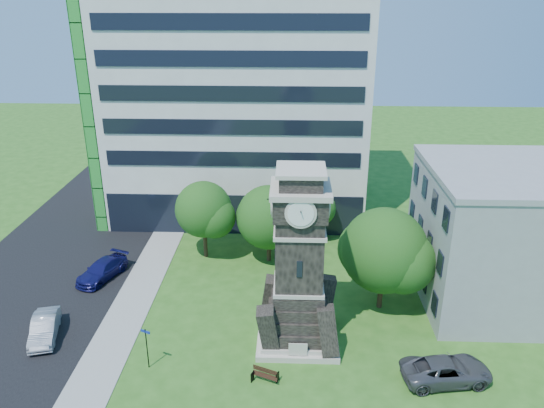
{
  "coord_description": "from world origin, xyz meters",
  "views": [
    {
      "loc": [
        2.4,
        -28.18,
        22.2
      ],
      "look_at": [
        1.04,
        7.63,
        7.59
      ],
      "focal_mm": 35.0,
      "sensor_mm": 36.0,
      "label": 1
    }
  ],
  "objects_px": {
    "park_bench": "(265,375)",
    "street_sign": "(147,344)",
    "car_east_lot": "(447,370)",
    "car_street_north": "(102,270)",
    "clock_tower": "(299,270)",
    "car_street_mid": "(45,328)"
  },
  "relations": [
    {
      "from": "car_street_north",
      "to": "car_east_lot",
      "type": "height_order",
      "value": "car_east_lot"
    },
    {
      "from": "street_sign",
      "to": "car_east_lot",
      "type": "bearing_deg",
      "value": 22.47
    },
    {
      "from": "park_bench",
      "to": "street_sign",
      "type": "height_order",
      "value": "street_sign"
    },
    {
      "from": "car_east_lot",
      "to": "park_bench",
      "type": "distance_m",
      "value": 11.01
    },
    {
      "from": "car_street_mid",
      "to": "car_east_lot",
      "type": "relative_size",
      "value": 0.82
    },
    {
      "from": "car_street_north",
      "to": "street_sign",
      "type": "distance_m",
      "value": 12.81
    },
    {
      "from": "car_street_north",
      "to": "car_east_lot",
      "type": "bearing_deg",
      "value": -3.64
    },
    {
      "from": "car_street_mid",
      "to": "car_east_lot",
      "type": "xyz_separation_m",
      "value": [
        26.25,
        -3.35,
        0.02
      ]
    },
    {
      "from": "park_bench",
      "to": "car_street_north",
      "type": "bearing_deg",
      "value": 162.44
    },
    {
      "from": "clock_tower",
      "to": "park_bench",
      "type": "height_order",
      "value": "clock_tower"
    },
    {
      "from": "car_east_lot",
      "to": "park_bench",
      "type": "bearing_deg",
      "value": 83.64
    },
    {
      "from": "clock_tower",
      "to": "car_street_north",
      "type": "distance_m",
      "value": 18.28
    },
    {
      "from": "car_street_mid",
      "to": "park_bench",
      "type": "relative_size",
      "value": 2.76
    },
    {
      "from": "car_street_north",
      "to": "street_sign",
      "type": "relative_size",
      "value": 1.76
    },
    {
      "from": "car_street_north",
      "to": "park_bench",
      "type": "distance_m",
      "value": 18.37
    },
    {
      "from": "car_street_north",
      "to": "park_bench",
      "type": "xyz_separation_m",
      "value": [
        14.02,
        -11.86,
        -0.29
      ]
    },
    {
      "from": "clock_tower",
      "to": "car_street_mid",
      "type": "distance_m",
      "value": 17.86
    },
    {
      "from": "car_street_mid",
      "to": "street_sign",
      "type": "bearing_deg",
      "value": -34.96
    },
    {
      "from": "clock_tower",
      "to": "car_street_mid",
      "type": "relative_size",
      "value": 2.73
    },
    {
      "from": "car_street_mid",
      "to": "park_bench",
      "type": "distance_m",
      "value": 15.72
    },
    {
      "from": "clock_tower",
      "to": "park_bench",
      "type": "bearing_deg",
      "value": -114.77
    },
    {
      "from": "clock_tower",
      "to": "car_street_north",
      "type": "height_order",
      "value": "clock_tower"
    }
  ]
}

